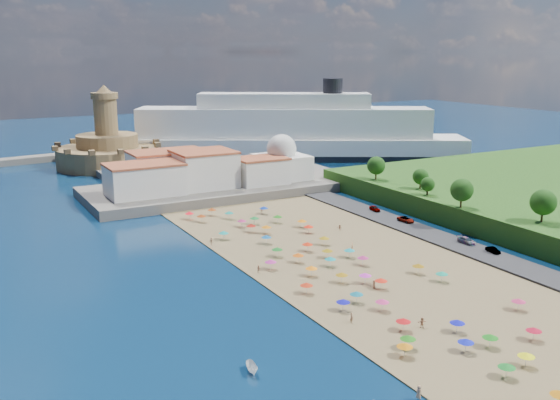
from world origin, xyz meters
TOP-DOWN VIEW (x-y plane):
  - ground at (0.00, 0.00)m, footprint 700.00×700.00m
  - terrace at (10.00, 73.00)m, footprint 90.00×36.00m
  - jetty at (-12.00, 108.00)m, footprint 18.00×70.00m
  - waterfront_buildings at (-3.05, 73.64)m, footprint 57.00×29.00m
  - domed_building at (30.00, 71.00)m, footprint 16.00×16.00m
  - fortress at (-12.00, 138.00)m, footprint 40.00×40.00m
  - cruise_ship at (59.65, 122.15)m, footprint 146.78×96.89m
  - beach_parasols at (-1.31, -11.06)m, footprint 32.84×115.20m
  - beachgoers at (-3.05, -8.76)m, footprint 36.92×97.48m
  - moored_boats at (-28.37, -49.35)m, footprint 13.15×22.27m
  - parked_cars at (36.00, -2.21)m, footprint 2.70×72.72m
  - hillside_trees at (47.38, -9.79)m, footprint 13.94×104.70m

SIDE VIEW (x-z plane):
  - ground at x=0.00m, z-range 0.00..0.00m
  - moored_boats at x=-28.37m, z-range -0.06..1.70m
  - beachgoers at x=-3.05m, z-range 0.19..2.08m
  - jetty at x=-12.00m, z-range 0.00..2.40m
  - parked_cars at x=36.00m, z-range 0.67..2.12m
  - terrace at x=10.00m, z-range 0.00..3.00m
  - beach_parasols at x=-1.31m, z-range 1.05..3.25m
  - fortress at x=-12.00m, z-range -9.52..22.88m
  - waterfront_buildings at x=-3.05m, z-range 2.38..13.38m
  - domed_building at x=30.00m, z-range 1.47..16.47m
  - cruise_ship at x=59.65m, z-range -6.94..27.09m
  - hillside_trees at x=47.38m, z-range 6.35..14.16m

